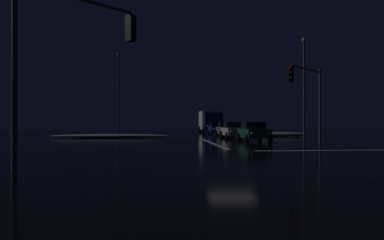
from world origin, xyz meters
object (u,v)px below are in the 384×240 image
object	(u,v)px
streetlamp_right_near	(304,81)
traffic_signal_ne	(308,89)
sedan_white	(234,130)
sedan_gray	(227,129)
streetlamp_left_far	(118,88)
box_truck	(210,121)
sedan_blue	(217,128)
sedan_green	(254,131)
traffic_signal_sw	(72,42)

from	to	relation	value
streetlamp_right_near	traffic_signal_ne	bearing A→B (deg)	-108.51
traffic_signal_ne	sedan_white	bearing A→B (deg)	111.68
traffic_signal_ne	streetlamp_right_near	xyz separation A→B (m)	(2.26, 6.76, 1.29)
sedan_gray	streetlamp_left_far	world-z (taller)	streetlamp_left_far
box_truck	sedan_gray	bearing A→B (deg)	-89.02
streetlamp_left_far	streetlamp_right_near	xyz separation A→B (m)	(18.10, -16.00, -0.61)
sedan_blue	traffic_signal_ne	distance (m)	21.13
streetlamp_left_far	sedan_green	bearing A→B (deg)	-56.75
sedan_green	sedan_gray	size ratio (longest dim) A/B	1.00
box_truck	traffic_signal_sw	size ratio (longest dim) A/B	1.33
sedan_gray	traffic_signal_ne	xyz separation A→B (m)	(3.40, -14.64, 3.16)
sedan_white	sedan_blue	distance (m)	11.35
sedan_gray	box_truck	size ratio (longest dim) A/B	0.52
sedan_green	streetlamp_right_near	size ratio (longest dim) A/B	0.47
sedan_green	traffic_signal_ne	xyz separation A→B (m)	(3.14, -3.41, 3.16)
sedan_green	streetlamp_left_far	world-z (taller)	streetlamp_left_far
box_truck	sedan_blue	bearing A→B (deg)	-89.87
sedan_white	sedan_blue	size ratio (longest dim) A/B	1.00
sedan_green	streetlamp_right_near	bearing A→B (deg)	31.85
sedan_white	traffic_signal_ne	world-z (taller)	traffic_signal_ne
traffic_signal_ne	streetlamp_left_far	xyz separation A→B (m)	(-15.83, 22.76, 1.90)
sedan_blue	streetlamp_right_near	size ratio (longest dim) A/B	0.47
traffic_signal_ne	traffic_signal_sw	world-z (taller)	traffic_signal_sw
sedan_gray	sedan_blue	world-z (taller)	same
sedan_green	traffic_signal_ne	size ratio (longest dim) A/B	0.77
traffic_signal_sw	sedan_gray	bearing A→B (deg)	70.02
traffic_signal_sw	streetlamp_left_far	bearing A→B (deg)	93.35
sedan_green	sedan_white	distance (m)	5.85
sedan_gray	box_truck	xyz separation A→B (m)	(-0.22, 12.74, 0.91)
sedan_white	streetlamp_left_far	xyz separation A→B (m)	(-12.16, 13.53, 5.07)
streetlamp_left_far	sedan_white	bearing A→B (deg)	-48.06
sedan_blue	streetlamp_right_near	distance (m)	15.66
traffic_signal_sw	streetlamp_left_far	xyz separation A→B (m)	(-2.13, 36.46, 1.52)
traffic_signal_ne	streetlamp_right_near	world-z (taller)	streetlamp_right_near
sedan_white	sedan_blue	world-z (taller)	same
traffic_signal_sw	sedan_blue	bearing A→B (deg)	73.58
sedan_gray	sedan_blue	size ratio (longest dim) A/B	1.00
traffic_signal_sw	streetlamp_left_far	world-z (taller)	streetlamp_left_far
sedan_white	traffic_signal_ne	size ratio (longest dim) A/B	0.77
sedan_gray	streetlamp_right_near	world-z (taller)	streetlamp_right_near
streetlamp_left_far	traffic_signal_ne	bearing A→B (deg)	-55.18
sedan_white	traffic_signal_sw	distance (m)	25.27
sedan_green	sedan_gray	bearing A→B (deg)	91.31
sedan_white	streetlamp_left_far	distance (m)	18.89
sedan_green	traffic_signal_ne	bearing A→B (deg)	-47.34
sedan_blue	traffic_signal_ne	size ratio (longest dim) A/B	0.77
sedan_green	traffic_signal_ne	distance (m)	5.61
traffic_signal_sw	streetlamp_right_near	xyz separation A→B (m)	(15.96, 20.46, 0.91)
sedan_gray	traffic_signal_ne	size ratio (longest dim) A/B	0.77
box_truck	streetlamp_right_near	world-z (taller)	streetlamp_right_near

